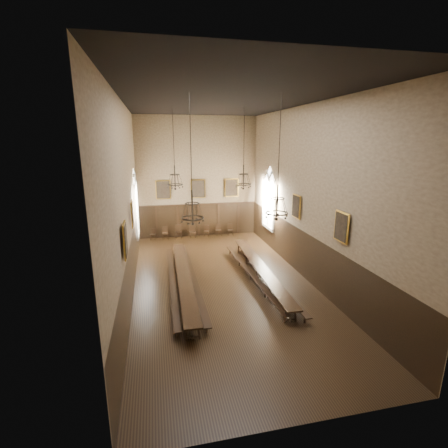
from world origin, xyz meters
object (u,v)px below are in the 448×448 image
object	(u,v)px
bench_right_inner	(251,275)
chair_1	(165,235)
table_left	(184,281)
chandelier_front_right	(277,206)
chandelier_back_right	(243,179)
chair_0	(153,236)
chair_3	(193,234)
chandelier_back_left	(175,180)
chair_6	(231,232)
bench_left_outer	(172,282)
bench_left_inner	(193,278)
chair_4	(206,233)
chair_5	(219,232)
chandelier_front_left	(192,211)
bench_right_outer	(269,275)
chair_2	(179,234)
table_right	(260,273)

from	to	relation	value
bench_right_inner	chair_1	xyz separation A→B (m)	(-4.16, 8.42, 0.03)
table_left	chandelier_front_right	size ratio (longest dim) A/B	2.02
bench_right_inner	chandelier_back_right	distance (m)	5.33
chair_0	chair_1	xyz separation A→B (m)	(0.90, -0.08, 0.03)
chair_3	bench_right_inner	bearing A→B (deg)	-79.10
chandelier_back_left	chandelier_front_right	distance (m)	6.77
table_left	chair_6	bearing A→B (deg)	62.89
chandelier_back_left	chandelier_front_right	bearing A→B (deg)	-55.99
bench_right_inner	chandelier_back_right	xyz separation A→B (m)	(0.14, 2.21, 4.85)
chandelier_back_right	chair_1	bearing A→B (deg)	124.67
bench_left_outer	bench_left_inner	xyz separation A→B (m)	(1.07, 0.19, 0.01)
chair_4	chandelier_front_right	distance (m)	12.39
table_left	chandelier_back_left	xyz separation A→B (m)	(-0.08, 2.86, 4.77)
chair_0	chair_1	distance (m)	0.90
bench_left_inner	chandelier_front_right	world-z (taller)	chandelier_front_right
chair_1	chair_4	bearing A→B (deg)	0.81
chandelier_front_right	chair_5	bearing A→B (deg)	90.83
chandelier_front_left	chair_6	bearing A→B (deg)	68.65
chair_3	chair_6	size ratio (longest dim) A/B	1.07
chair_3	chair_4	size ratio (longest dim) A/B	1.12
bench_right_outer	chair_3	world-z (taller)	chair_3
chair_0	chair_6	size ratio (longest dim) A/B	0.94
chair_3	chandelier_front_right	world-z (taller)	chandelier_front_right
bench_right_outer	chandelier_front_right	bearing A→B (deg)	-106.08
table_left	chair_2	size ratio (longest dim) A/B	9.53
bench_right_outer	chair_0	bearing A→B (deg)	124.65
bench_right_inner	chandelier_back_right	size ratio (longest dim) A/B	2.10
chair_6	chandelier_front_right	bearing A→B (deg)	-90.32
chair_0	chair_4	bearing A→B (deg)	15.00
table_right	bench_right_outer	xyz separation A→B (m)	(0.43, -0.12, -0.10)
table_left	chandelier_front_left	bearing A→B (deg)	-82.00
chair_2	chair_6	world-z (taller)	chair_2
bench_left_outer	chair_6	bearing A→B (deg)	59.15
bench_right_outer	chandelier_front_left	size ratio (longest dim) A/B	1.87
bench_left_inner	chandelier_back_right	world-z (taller)	chandelier_back_right
bench_left_inner	chair_4	world-z (taller)	chair_4
bench_left_outer	bench_right_outer	bearing A→B (deg)	-1.75
chair_1	chandelier_back_right	distance (m)	8.96
chair_2	chandelier_back_right	size ratio (longest dim) A/B	0.24
chair_4	chandelier_front_right	xyz separation A→B (m)	(1.13, -11.55, 4.34)
chair_1	chair_4	xyz separation A→B (m)	(3.14, 0.10, -0.03)
bench_right_outer	table_left	bearing A→B (deg)	-178.36
bench_right_outer	chair_0	distance (m)	10.55
chandelier_front_right	chair_3	bearing A→B (deg)	100.90
chair_0	chandelier_front_right	distance (m)	13.37
bench_right_inner	bench_right_outer	size ratio (longest dim) A/B	0.95
chair_4	chandelier_back_left	bearing A→B (deg)	-99.26
table_right	chair_1	world-z (taller)	chair_1
chair_0	chair_3	xyz separation A→B (m)	(2.96, -0.05, 0.04)
chair_5	chandelier_front_right	bearing A→B (deg)	-93.75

